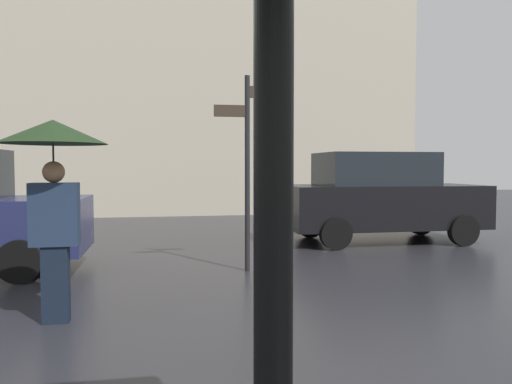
% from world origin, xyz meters
% --- Properties ---
extents(pedestrian_with_umbrella, '(1.11, 1.11, 2.13)m').
position_xyz_m(pedestrian_with_umbrella, '(-1.26, 3.19, 1.71)').
color(pedestrian_with_umbrella, black).
rests_on(pedestrian_with_umbrella, ground).
extents(parked_car_left, '(4.27, 1.95, 1.94)m').
position_xyz_m(parked_car_left, '(4.54, 7.96, 0.99)').
color(parked_car_left, black).
rests_on(parked_car_left, ground).
extents(street_signpost, '(1.08, 0.08, 3.05)m').
position_xyz_m(street_signpost, '(1.16, 5.43, 1.85)').
color(street_signpost, black).
rests_on(street_signpost, ground).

